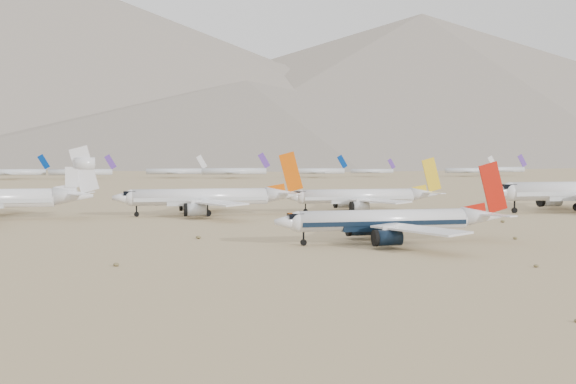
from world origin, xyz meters
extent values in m
plane|color=#998159|center=(0.00, 0.00, 0.00)|extent=(7000.00, 7000.00, 0.00)
cylinder|color=silver|center=(-0.45, 1.21, 3.99)|extent=(29.38, 3.47, 3.47)
cube|color=black|center=(-0.45, 1.21, 3.56)|extent=(28.80, 3.53, 0.78)
sphere|color=silver|center=(-15.15, 1.21, 3.99)|extent=(3.47, 3.47, 3.47)
cube|color=black|center=(-15.67, 1.21, 4.95)|extent=(2.43, 2.26, 0.87)
cone|color=silver|center=(17.71, 1.21, 4.25)|extent=(7.35, 3.47, 3.47)
cube|color=silver|center=(1.81, -9.10, 3.39)|extent=(11.35, 17.88, 0.54)
cube|color=silver|center=(19.13, -2.17, 4.69)|extent=(4.66, 6.10, 0.21)
cylinder|color=black|center=(-2.09, -6.02, 1.82)|extent=(4.08, 2.50, 2.50)
cube|color=silver|center=(1.81, 11.51, 3.39)|extent=(11.35, 17.88, 0.54)
cube|color=silver|center=(19.13, 4.58, 4.69)|extent=(4.66, 6.10, 0.21)
cylinder|color=black|center=(-2.09, 8.43, 1.82)|extent=(4.08, 2.50, 2.50)
cube|color=#AF1307|center=(19.75, 1.21, 9.32)|extent=(5.57, 0.28, 9.18)
cylinder|color=black|center=(-14.28, 1.21, 0.52)|extent=(1.04, 0.43, 1.04)
cylinder|color=black|center=(0.77, -1.23, 0.73)|extent=(1.46, 0.87, 1.46)
cylinder|color=black|center=(0.77, 3.64, 0.73)|extent=(1.46, 0.87, 1.46)
sphere|color=silver|center=(52.76, 53.69, 5.55)|extent=(4.82, 4.82, 4.82)
cube|color=black|center=(52.04, 53.69, 6.87)|extent=(3.38, 3.14, 1.21)
cube|color=silver|center=(75.73, 67.71, 4.70)|extent=(15.37, 24.22, 0.75)
cylinder|color=silver|center=(70.45, 63.53, 2.53)|extent=(5.53, 3.47, 3.47)
cylinder|color=black|center=(53.97, 53.69, 0.72)|extent=(1.45, 0.60, 1.45)
cylinder|color=silver|center=(15.84, 65.91, 4.18)|extent=(29.93, 3.64, 3.64)
cube|color=silver|center=(15.84, 65.91, 3.73)|extent=(29.33, 3.69, 0.82)
sphere|color=silver|center=(0.87, 65.91, 4.18)|extent=(3.64, 3.64, 3.64)
cube|color=black|center=(0.33, 65.91, 5.18)|extent=(2.55, 2.36, 0.91)
cone|color=silver|center=(34.34, 65.91, 4.46)|extent=(7.48, 3.64, 3.64)
cube|color=silver|center=(18.15, 55.36, 3.55)|extent=(11.56, 18.22, 0.56)
cube|color=silver|center=(35.79, 62.46, 4.91)|extent=(4.75, 6.21, 0.22)
cylinder|color=silver|center=(14.18, 58.51, 1.91)|extent=(4.16, 2.62, 2.62)
cube|color=silver|center=(18.15, 76.46, 3.55)|extent=(11.56, 18.22, 0.56)
cube|color=silver|center=(35.79, 69.37, 4.91)|extent=(4.75, 6.21, 0.22)
cylinder|color=silver|center=(14.18, 73.32, 1.91)|extent=(4.16, 2.62, 2.62)
cube|color=gold|center=(36.42, 65.91, 9.64)|extent=(5.67, 0.29, 9.35)
cylinder|color=black|center=(1.78, 65.91, 0.55)|extent=(1.09, 0.45, 1.09)
cylinder|color=black|center=(17.09, 63.37, 0.76)|extent=(1.53, 0.91, 1.53)
cylinder|color=black|center=(17.09, 68.46, 0.76)|extent=(1.53, 0.91, 1.53)
cylinder|color=silver|center=(-25.35, 63.18, 4.64)|extent=(33.01, 4.03, 4.03)
cube|color=silver|center=(-25.35, 63.18, 4.13)|extent=(32.35, 4.09, 0.91)
sphere|color=silver|center=(-41.86, 63.18, 4.64)|extent=(4.03, 4.03, 4.03)
cube|color=black|center=(-42.46, 63.18, 5.75)|extent=(2.82, 2.62, 1.01)
cone|color=silver|center=(-4.95, 63.18, 4.94)|extent=(8.25, 4.03, 4.03)
cube|color=silver|center=(-22.80, 51.54, 3.93)|extent=(12.75, 20.09, 0.62)
cube|color=silver|center=(-3.35, 59.37, 5.45)|extent=(5.24, 6.85, 0.24)
cylinder|color=silver|center=(-27.19, 55.00, 2.11)|extent=(4.58, 2.90, 2.90)
cube|color=silver|center=(-22.80, 74.83, 3.93)|extent=(12.75, 20.09, 0.62)
cube|color=silver|center=(-3.35, 67.00, 5.45)|extent=(5.24, 6.85, 0.24)
cylinder|color=silver|center=(-27.19, 71.36, 2.11)|extent=(4.58, 2.90, 2.90)
cube|color=#D45004|center=(-2.66, 63.18, 10.66)|extent=(6.26, 0.32, 10.31)
cylinder|color=black|center=(-40.85, 63.18, 0.61)|extent=(1.21, 0.50, 1.21)
cylinder|color=black|center=(-23.98, 60.36, 0.85)|extent=(1.69, 1.01, 1.69)
cylinder|color=black|center=(-23.98, 66.01, 0.85)|extent=(1.69, 1.01, 1.69)
cone|color=silver|center=(-55.31, 61.50, 5.30)|extent=(9.04, 4.33, 4.33)
cube|color=silver|center=(-53.55, 57.34, 5.85)|extent=(5.74, 7.51, 0.26)
cube|color=silver|center=(-53.55, 65.67, 5.85)|extent=(5.74, 7.51, 0.26)
cube|color=silver|center=(-52.80, 61.50, 11.55)|extent=(6.85, 0.35, 11.29)
cylinder|color=silver|center=(-52.55, 61.50, 12.94)|extent=(4.52, 2.81, 2.81)
cylinder|color=silver|center=(-111.50, 344.30, 4.26)|extent=(37.62, 3.72, 3.72)
cube|color=navy|center=(-93.80, 344.30, 10.54)|extent=(7.49, 0.37, 9.44)
cube|color=silver|center=(-111.50, 334.56, 3.70)|extent=(9.91, 17.32, 0.37)
cube|color=silver|center=(-111.50, 354.03, 3.70)|extent=(9.91, 17.32, 0.37)
cylinder|color=silver|center=(-71.90, 337.81, 4.24)|extent=(37.30, 3.69, 3.69)
cube|color=#542E97|center=(-54.35, 337.81, 10.47)|extent=(7.43, 0.37, 9.36)
cube|color=silver|center=(-71.90, 328.16, 3.69)|extent=(9.83, 17.17, 0.37)
cube|color=silver|center=(-71.90, 347.47, 3.69)|extent=(9.83, 17.17, 0.37)
cylinder|color=silver|center=(-14.80, 350.21, 4.19)|extent=(36.22, 3.58, 3.58)
cube|color=silver|center=(2.24, 350.21, 10.24)|extent=(7.21, 0.36, 9.09)
cube|color=silver|center=(-14.80, 340.83, 3.65)|extent=(9.54, 16.67, 0.36)
cube|color=silver|center=(-14.80, 359.58, 3.65)|extent=(9.54, 16.67, 0.36)
cylinder|color=silver|center=(21.23, 335.84, 4.41)|extent=(40.60, 4.01, 4.01)
cube|color=#542E97|center=(40.34, 335.84, 11.19)|extent=(8.09, 0.40, 10.18)
cube|color=silver|center=(21.23, 325.34, 3.80)|extent=(10.70, 18.69, 0.40)
cube|color=silver|center=(21.23, 346.35, 3.80)|extent=(10.70, 18.69, 0.40)
cylinder|color=silver|center=(75.29, 337.39, 4.20)|extent=(36.45, 3.60, 3.60)
cube|color=navy|center=(92.44, 337.39, 10.29)|extent=(7.26, 0.36, 9.14)
cube|color=silver|center=(75.29, 327.96, 3.66)|extent=(9.60, 16.78, 0.36)
cube|color=silver|center=(75.29, 346.83, 3.66)|extent=(9.60, 16.78, 0.36)
cylinder|color=silver|center=(115.11, 343.98, 3.84)|extent=(29.13, 2.88, 2.88)
cube|color=#542E97|center=(128.81, 343.98, 8.71)|extent=(5.80, 0.29, 7.31)
cube|color=silver|center=(115.11, 336.44, 3.41)|extent=(7.67, 13.41, 0.29)
cube|color=silver|center=(115.11, 351.52, 3.41)|extent=(7.67, 13.41, 0.29)
cylinder|color=silver|center=(181.24, 334.87, 4.12)|extent=(34.83, 3.44, 3.44)
cube|color=silver|center=(197.63, 334.87, 9.94)|extent=(6.94, 0.34, 8.74)
cube|color=silver|center=(181.24, 325.85, 3.60)|extent=(9.18, 16.03, 0.34)
cube|color=silver|center=(181.24, 343.88, 3.60)|extent=(9.18, 16.03, 0.34)
cylinder|color=silver|center=(211.69, 351.00, 4.27)|extent=(37.87, 3.74, 3.74)
cube|color=#542E97|center=(229.51, 351.00, 10.60)|extent=(7.54, 0.37, 9.50)
cube|color=silver|center=(211.69, 341.20, 3.71)|extent=(9.98, 17.43, 0.37)
cube|color=silver|center=(211.69, 360.80, 3.71)|extent=(9.98, 17.43, 0.37)
cone|color=slate|center=(-300.00, 1690.00, 235.00)|extent=(2444.00, 2444.00, 470.00)
cone|color=slate|center=(200.00, 1480.00, 120.00)|extent=(1824.00, 1824.00, 240.00)
cone|color=slate|center=(700.00, 1660.00, 190.00)|extent=(2356.00, 2356.00, 380.00)
cone|color=slate|center=(150.00, 1100.00, 70.00)|extent=(1260.00, 1260.00, 140.00)
ellipsoid|color=brown|center=(-44.10, -14.90, 0.25)|extent=(0.84, 0.84, 0.46)
ellipsoid|color=brown|center=(-30.40, 14.40, 0.29)|extent=(0.98, 0.98, 0.54)
ellipsoid|color=brown|center=(10.70, -27.70, 0.21)|extent=(0.70, 0.70, 0.39)
ellipsoid|color=brown|center=(24.40, 1.60, 0.25)|extent=(0.84, 0.84, 0.46)
ellipsoid|color=brown|center=(38.10, 30.90, 0.29)|extent=(0.98, 0.98, 0.54)
camera|label=1|loc=(-41.96, -113.97, 15.08)|focal=45.00mm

